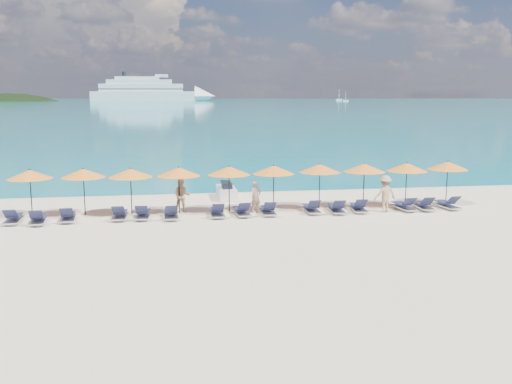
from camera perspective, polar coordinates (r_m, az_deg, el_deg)
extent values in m
plane|color=beige|center=(23.71, 1.16, -4.06)|extent=(1400.00, 1400.00, 0.00)
cube|color=#1FA9B2|center=(682.69, -8.94, 9.06)|extent=(1600.00, 1300.00, 0.01)
ellipsoid|color=black|center=(602.01, -23.27, 4.99)|extent=(162.00, 126.00, 85.50)
cube|color=white|center=(613.75, -11.18, 9.39)|extent=(107.65, 27.17, 9.68)
cone|color=white|center=(610.30, -5.12, 9.53)|extent=(22.81, 22.81, 21.30)
cube|color=white|center=(614.01, -11.39, 10.20)|extent=(86.19, 22.70, 7.75)
cube|color=white|center=(614.33, -11.59, 10.73)|extent=(66.93, 19.35, 4.84)
cube|color=white|center=(614.65, -11.78, 11.09)|extent=(45.47, 14.89, 3.39)
cube|color=black|center=(614.00, -11.38, 10.06)|extent=(87.27, 22.97, 0.87)
cube|color=black|center=(614.04, -11.39, 10.38)|extent=(85.11, 22.43, 0.87)
cylinder|color=black|center=(616.45, -13.05, 11.40)|extent=(4.26, 4.26, 5.33)
cube|color=white|center=(550.93, 8.94, 9.01)|extent=(5.16, 1.72, 1.37)
cylinder|color=white|center=(550.91, 8.96, 9.48)|extent=(0.31, 0.31, 8.59)
cube|color=white|center=(627.36, 8.29, 9.11)|extent=(6.42, 2.14, 1.71)
cylinder|color=white|center=(627.35, 8.31, 9.62)|extent=(0.39, 0.39, 10.70)
cube|color=white|center=(31.57, -2.97, -0.04)|extent=(0.94, 2.50, 0.57)
cube|color=black|center=(31.30, -2.94, 0.64)|extent=(0.52, 1.04, 0.36)
cylinder|color=black|center=(32.09, -3.10, 1.15)|extent=(0.57, 0.06, 0.06)
imported|color=tan|center=(27.51, -0.01, -0.51)|extent=(0.66, 0.57, 1.53)
imported|color=tan|center=(27.71, -7.42, -0.38)|extent=(0.82, 0.49, 1.67)
imported|color=tan|center=(28.37, 12.77, -0.17)|extent=(1.25, 0.77, 1.80)
cylinder|color=black|center=(28.42, -21.58, -0.18)|extent=(0.05, 0.05, 2.20)
cone|color=orange|center=(28.28, -21.70, 1.65)|extent=(2.10, 2.10, 0.42)
sphere|color=black|center=(28.26, -21.73, 2.09)|extent=(0.08, 0.08, 0.08)
cylinder|color=black|center=(28.02, -16.80, -0.05)|extent=(0.05, 0.05, 2.20)
cone|color=orange|center=(27.89, -16.89, 1.82)|extent=(2.10, 2.10, 0.42)
sphere|color=black|center=(27.86, -16.91, 2.27)|extent=(0.08, 0.08, 0.08)
cylinder|color=black|center=(27.54, -12.38, -0.02)|extent=(0.05, 0.05, 2.20)
cone|color=orange|center=(27.40, -12.45, 1.87)|extent=(2.10, 2.10, 0.42)
sphere|color=black|center=(27.37, -12.46, 2.33)|extent=(0.08, 0.08, 0.08)
cylinder|color=black|center=(27.57, -7.69, 0.13)|extent=(0.05, 0.05, 2.20)
cone|color=orange|center=(27.43, -7.73, 2.02)|extent=(2.10, 2.10, 0.42)
sphere|color=black|center=(27.41, -7.74, 2.48)|extent=(0.08, 0.08, 0.08)
cylinder|color=black|center=(27.73, -2.70, 0.26)|extent=(0.05, 0.05, 2.20)
cone|color=orange|center=(27.60, -2.72, 2.15)|extent=(2.10, 2.10, 0.42)
sphere|color=black|center=(27.57, -2.72, 2.60)|extent=(0.08, 0.08, 0.08)
cylinder|color=black|center=(28.06, 1.77, 0.38)|extent=(0.05, 0.05, 2.20)
cone|color=orange|center=(27.92, 1.78, 2.24)|extent=(2.10, 2.10, 0.42)
sphere|color=black|center=(27.89, 1.78, 2.69)|extent=(0.08, 0.08, 0.08)
cylinder|color=black|center=(28.78, 6.37, 0.56)|extent=(0.05, 0.05, 2.20)
cone|color=orange|center=(28.65, 6.41, 2.37)|extent=(2.10, 2.10, 0.42)
sphere|color=black|center=(28.63, 6.41, 2.81)|extent=(0.08, 0.08, 0.08)
cylinder|color=black|center=(29.33, 10.72, 0.62)|extent=(0.05, 0.05, 2.20)
cone|color=orange|center=(29.20, 10.78, 2.40)|extent=(2.10, 2.10, 0.42)
sphere|color=black|center=(29.18, 10.79, 2.83)|extent=(0.08, 0.08, 0.08)
cylinder|color=black|center=(30.06, 14.78, 0.68)|extent=(0.05, 0.05, 2.20)
cone|color=orange|center=(29.93, 14.85, 2.42)|extent=(2.10, 2.10, 0.42)
sphere|color=black|center=(29.91, 14.87, 2.84)|extent=(0.08, 0.08, 0.08)
cylinder|color=black|center=(31.32, 18.54, 0.85)|extent=(0.05, 0.05, 2.20)
cone|color=orange|center=(31.20, 18.63, 2.52)|extent=(2.10, 2.10, 0.42)
sphere|color=black|center=(31.18, 18.65, 2.92)|extent=(0.08, 0.08, 0.08)
cube|color=silver|center=(27.58, -23.07, -2.59)|extent=(0.68, 1.72, 0.06)
cube|color=#1E2140|center=(27.79, -22.99, -2.16)|extent=(0.59, 1.12, 0.04)
cube|color=#1E2140|center=(26.98, -23.36, -1.98)|extent=(0.57, 0.56, 0.43)
cube|color=silver|center=(27.02, -20.97, -2.70)|extent=(0.77, 1.75, 0.06)
cube|color=#1E2140|center=(27.23, -20.93, -2.26)|extent=(0.65, 1.15, 0.04)
cube|color=#1E2140|center=(26.40, -21.15, -2.08)|extent=(0.60, 0.59, 0.43)
cube|color=silver|center=(27.10, -18.30, -2.51)|extent=(0.75, 1.74, 0.06)
cube|color=#1E2140|center=(27.31, -18.27, -2.07)|extent=(0.63, 1.14, 0.04)
cube|color=#1E2140|center=(26.48, -18.44, -1.89)|extent=(0.59, 0.58, 0.43)
cube|color=silver|center=(26.89, -13.44, -2.37)|extent=(0.70, 1.73, 0.06)
cube|color=#1E2140|center=(27.11, -13.39, -1.93)|extent=(0.60, 1.13, 0.04)
cube|color=#1E2140|center=(26.28, -13.62, -1.75)|extent=(0.58, 0.56, 0.43)
cube|color=silver|center=(26.79, -11.22, -2.34)|extent=(0.73, 1.74, 0.06)
cube|color=#1E2140|center=(27.00, -11.18, -1.90)|extent=(0.62, 1.13, 0.04)
cube|color=#1E2140|center=(26.17, -11.37, -1.71)|extent=(0.58, 0.57, 0.43)
cube|color=silver|center=(26.58, -8.50, -2.36)|extent=(0.68, 1.72, 0.06)
cube|color=#1E2140|center=(26.79, -8.53, -1.91)|extent=(0.59, 1.12, 0.04)
cube|color=#1E2140|center=(25.96, -8.46, -1.72)|extent=(0.57, 0.55, 0.43)
cube|color=silver|center=(26.77, -3.90, -2.18)|extent=(0.63, 1.70, 0.06)
cube|color=#1E2140|center=(26.98, -3.95, -1.74)|extent=(0.56, 1.10, 0.04)
cube|color=#1E2140|center=(26.15, -3.81, -1.55)|extent=(0.55, 0.54, 0.43)
cube|color=silver|center=(26.95, -1.46, -2.09)|extent=(0.75, 1.74, 0.06)
cube|color=#1E2140|center=(27.15, -1.57, -1.65)|extent=(0.64, 1.14, 0.04)
cube|color=#1E2140|center=(26.34, -1.20, -1.45)|extent=(0.59, 0.58, 0.43)
cube|color=silver|center=(27.15, 1.21, -1.99)|extent=(0.68, 1.72, 0.06)
cube|color=#1E2140|center=(27.37, 1.13, -1.56)|extent=(0.59, 1.12, 0.04)
cube|color=#1E2140|center=(26.54, 1.39, -1.36)|extent=(0.57, 0.56, 0.43)
cube|color=silver|center=(27.70, 5.55, -1.80)|extent=(0.66, 1.71, 0.06)
cube|color=#1E2140|center=(27.91, 5.44, -1.38)|extent=(0.57, 1.11, 0.04)
cube|color=#1E2140|center=(27.10, 5.84, -1.18)|extent=(0.56, 0.55, 0.43)
cube|color=silver|center=(27.82, 8.04, -1.80)|extent=(0.76, 1.75, 0.06)
cube|color=#1E2140|center=(28.03, 7.94, -1.38)|extent=(0.64, 1.14, 0.04)
cube|color=#1E2140|center=(27.22, 8.31, -1.19)|extent=(0.59, 0.58, 0.43)
cube|color=silver|center=(28.27, 10.18, -1.68)|extent=(0.79, 1.75, 0.06)
cube|color=#1E2140|center=(28.48, 10.07, -1.26)|extent=(0.66, 1.15, 0.04)
cube|color=#1E2140|center=(27.67, 10.47, -1.07)|extent=(0.60, 0.59, 0.43)
cube|color=silver|center=(29.13, 14.55, -1.51)|extent=(0.78, 1.75, 0.06)
cube|color=#1E2140|center=(29.31, 14.33, -1.11)|extent=(0.65, 1.15, 0.04)
cube|color=#1E2140|center=(28.58, 15.12, -0.90)|extent=(0.60, 0.59, 0.43)
cube|color=silver|center=(29.54, 16.38, -1.44)|extent=(0.73, 1.74, 0.06)
cube|color=#1E2140|center=(29.74, 16.22, -1.04)|extent=(0.62, 1.13, 0.04)
cube|color=#1E2140|center=(28.96, 16.82, -0.85)|extent=(0.58, 0.57, 0.43)
cube|color=silver|center=(30.17, 18.53, -1.32)|extent=(0.78, 1.75, 0.06)
cube|color=#1E2140|center=(30.34, 18.29, -0.94)|extent=(0.65, 1.15, 0.04)
cube|color=#1E2140|center=(29.65, 19.15, -0.74)|extent=(0.60, 0.59, 0.43)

